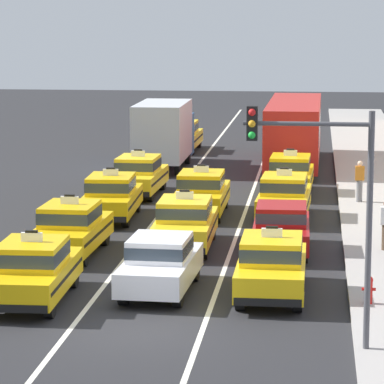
% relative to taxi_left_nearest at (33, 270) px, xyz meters
% --- Properties ---
extents(ground_plane, '(160.00, 160.00, 0.00)m').
position_rel_taxi_left_nearest_xyz_m(ground_plane, '(3.12, -2.25, -0.88)').
color(ground_plane, '#232326').
extents(lane_stripe_left_center, '(0.14, 80.00, 0.01)m').
position_rel_taxi_left_nearest_xyz_m(lane_stripe_left_center, '(1.52, 17.75, -0.87)').
color(lane_stripe_left_center, silver).
rests_on(lane_stripe_left_center, ground).
extents(lane_stripe_center_right, '(0.14, 80.00, 0.01)m').
position_rel_taxi_left_nearest_xyz_m(lane_stripe_center_right, '(4.72, 17.75, -0.87)').
color(lane_stripe_center_right, silver).
rests_on(lane_stripe_center_right, ground).
extents(taxi_left_nearest, '(1.93, 4.61, 1.96)m').
position_rel_taxi_left_nearest_xyz_m(taxi_left_nearest, '(0.00, 0.00, 0.00)').
color(taxi_left_nearest, black).
rests_on(taxi_left_nearest, ground).
extents(taxi_left_second, '(1.90, 4.59, 1.96)m').
position_rel_taxi_left_nearest_xyz_m(taxi_left_second, '(-0.27, 5.68, 0.00)').
color(taxi_left_second, black).
rests_on(taxi_left_second, ground).
extents(taxi_left_third, '(1.98, 4.62, 1.96)m').
position_rel_taxi_left_nearest_xyz_m(taxi_left_third, '(-0.11, 11.74, 0.00)').
color(taxi_left_third, black).
rests_on(taxi_left_third, ground).
extents(taxi_left_fourth, '(1.93, 4.60, 1.96)m').
position_rel_taxi_left_nearest_xyz_m(taxi_left_fourth, '(0.03, 17.14, 0.00)').
color(taxi_left_fourth, black).
rests_on(taxi_left_fourth, ground).
extents(box_truck_left_fifth, '(2.31, 6.97, 3.27)m').
position_rel_taxi_left_nearest_xyz_m(box_truck_left_fifth, '(-0.00, 25.32, 0.90)').
color(box_truck_left_fifth, black).
rests_on(box_truck_left_fifth, ground).
extents(taxi_left_sixth, '(1.88, 4.59, 1.96)m').
position_rel_taxi_left_nearest_xyz_m(taxi_left_sixth, '(0.04, 31.99, 0.00)').
color(taxi_left_sixth, black).
rests_on(taxi_left_sixth, ground).
extents(sedan_center_nearest, '(1.93, 4.37, 1.58)m').
position_rel_taxi_left_nearest_xyz_m(sedan_center_nearest, '(3.20, 1.34, -0.03)').
color(sedan_center_nearest, black).
rests_on(sedan_center_nearest, ground).
extents(taxi_center_second, '(1.88, 4.58, 1.96)m').
position_rel_taxi_left_nearest_xyz_m(taxi_center_second, '(3.21, 6.98, 0.00)').
color(taxi_center_second, black).
rests_on(taxi_center_second, ground).
extents(taxi_center_third, '(1.83, 4.56, 1.96)m').
position_rel_taxi_left_nearest_xyz_m(taxi_center_third, '(3.11, 12.95, 0.00)').
color(taxi_center_third, black).
rests_on(taxi_center_third, ground).
extents(taxi_right_nearest, '(1.83, 4.56, 1.96)m').
position_rel_taxi_left_nearest_xyz_m(taxi_right_nearest, '(6.24, 1.29, 0.00)').
color(taxi_right_nearest, black).
rests_on(taxi_right_nearest, ground).
extents(sedan_right_second, '(1.82, 4.32, 1.58)m').
position_rel_taxi_left_nearest_xyz_m(sedan_right_second, '(6.33, 6.73, -0.03)').
color(sedan_right_second, black).
rests_on(sedan_right_second, ground).
extents(taxi_right_third, '(1.97, 4.62, 1.96)m').
position_rel_taxi_left_nearest_xyz_m(taxi_right_third, '(6.24, 12.45, 0.00)').
color(taxi_right_third, black).
rests_on(taxi_right_third, ground).
extents(taxi_right_fourth, '(1.95, 4.61, 1.96)m').
position_rel_taxi_left_nearest_xyz_m(taxi_right_fourth, '(6.33, 18.05, 0.00)').
color(taxi_right_fourth, black).
rests_on(taxi_right_fourth, ground).
extents(bus_right_fifth, '(2.63, 11.23, 3.22)m').
position_rel_taxi_left_nearest_xyz_m(bus_right_fifth, '(6.30, 26.76, 0.94)').
color(bus_right_fifth, black).
rests_on(bus_right_fifth, ground).
extents(pedestrian_trailing, '(0.36, 0.24, 1.64)m').
position_rel_taxi_left_nearest_xyz_m(pedestrian_trailing, '(9.13, 15.75, 0.10)').
color(pedestrian_trailing, slate).
rests_on(pedestrian_trailing, sidewalk_curb).
extents(fire_hydrant, '(0.36, 0.22, 0.73)m').
position_rel_taxi_left_nearest_xyz_m(fire_hydrant, '(8.80, 0.29, -0.33)').
color(fire_hydrant, red).
rests_on(fire_hydrant, sidewalk_curb).
extents(traffic_light_pole, '(2.87, 0.33, 5.58)m').
position_rel_taxi_left_nearest_xyz_m(traffic_light_pole, '(7.61, -3.59, 2.94)').
color(traffic_light_pole, '#47474C').
rests_on(traffic_light_pole, ground).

